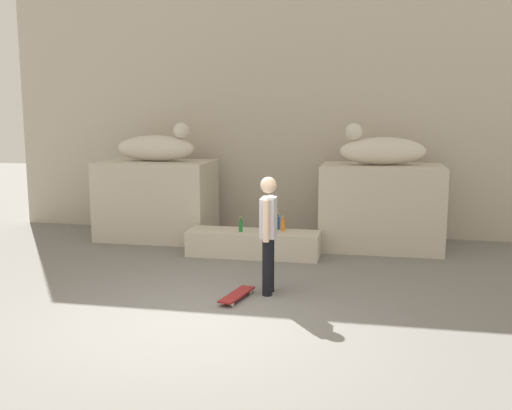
# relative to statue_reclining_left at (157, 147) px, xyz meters

# --- Properties ---
(ground_plane) EXTENTS (40.00, 40.00, 0.00)m
(ground_plane) POSITION_rel_statue_reclining_left_xyz_m (2.20, -4.45, -1.86)
(ground_plane) COLOR slate
(facade_wall) EXTENTS (11.61, 0.60, 5.56)m
(facade_wall) POSITION_rel_statue_reclining_left_xyz_m (2.20, 1.32, 0.91)
(facade_wall) COLOR #BDB29F
(facade_wall) RESTS_ON ground_plane
(pedestal_left) EXTENTS (2.24, 1.39, 1.58)m
(pedestal_left) POSITION_rel_statue_reclining_left_xyz_m (-0.04, -0.00, -1.07)
(pedestal_left) COLOR beige
(pedestal_left) RESTS_ON ground_plane
(pedestal_right) EXTENTS (2.24, 1.39, 1.58)m
(pedestal_right) POSITION_rel_statue_reclining_left_xyz_m (4.43, -0.00, -1.07)
(pedestal_right) COLOR beige
(pedestal_right) RESTS_ON ground_plane
(statue_reclining_left) EXTENTS (1.60, 0.56, 0.78)m
(statue_reclining_left) POSITION_rel_statue_reclining_left_xyz_m (0.00, 0.00, 0.00)
(statue_reclining_left) COLOR beige
(statue_reclining_left) RESTS_ON pedestal_left
(statue_reclining_right) EXTENTS (1.68, 0.84, 0.78)m
(statue_reclining_right) POSITION_rel_statue_reclining_left_xyz_m (4.40, -0.01, 0.00)
(statue_reclining_right) COLOR beige
(statue_reclining_right) RESTS_ON pedestal_right
(ledge_block) EXTENTS (2.36, 0.67, 0.46)m
(ledge_block) POSITION_rel_statue_reclining_left_xyz_m (2.20, -1.12, -1.64)
(ledge_block) COLOR beige
(ledge_block) RESTS_ON ground_plane
(skater) EXTENTS (0.23, 0.54, 1.67)m
(skater) POSITION_rel_statue_reclining_left_xyz_m (2.84, -3.21, -0.94)
(skater) COLOR black
(skater) RESTS_ON ground_plane
(skateboard) EXTENTS (0.36, 0.82, 0.08)m
(skateboard) POSITION_rel_statue_reclining_left_xyz_m (2.47, -3.56, -1.80)
(skateboard) COLOR maroon
(skateboard) RESTS_ON ground_plane
(bottle_green) EXTENTS (0.06, 0.06, 0.27)m
(bottle_green) POSITION_rel_statue_reclining_left_xyz_m (1.99, -1.22, -1.30)
(bottle_green) COLOR #1E722D
(bottle_green) RESTS_ON ledge_block
(bottle_orange) EXTENTS (0.07, 0.07, 0.27)m
(bottle_orange) POSITION_rel_statue_reclining_left_xyz_m (2.71, -1.00, -1.30)
(bottle_orange) COLOR orange
(bottle_orange) RESTS_ON ledge_block
(bottle_blue) EXTENTS (0.07, 0.07, 0.30)m
(bottle_blue) POSITION_rel_statue_reclining_left_xyz_m (2.60, -0.88, -1.28)
(bottle_blue) COLOR #194C99
(bottle_blue) RESTS_ON ledge_block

